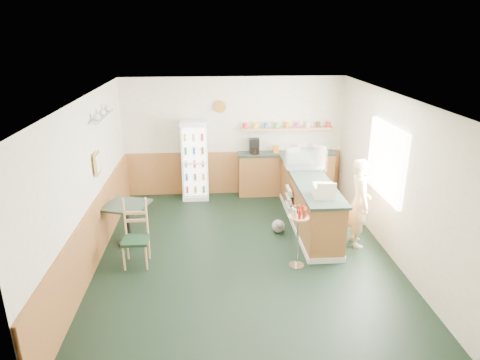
{
  "coord_description": "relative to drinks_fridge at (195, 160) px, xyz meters",
  "views": [
    {
      "loc": [
        -0.54,
        -6.52,
        3.71
      ],
      "look_at": [
        -0.03,
        0.6,
        1.16
      ],
      "focal_mm": 32.0,
      "sensor_mm": 36.0,
      "label": 1
    }
  ],
  "objects": [
    {
      "name": "display_case",
      "position": [
        2.25,
        -1.18,
        0.35
      ],
      "size": [
        0.8,
        0.42,
        0.45
      ],
      "color": "silver",
      "rests_on": "service_counter"
    },
    {
      "name": "drinks_fridge",
      "position": [
        0.0,
        0.0,
        0.0
      ],
      "size": [
        0.59,
        0.52,
        1.78
      ],
      "color": "white",
      "rests_on": "ground"
    },
    {
      "name": "condiment_stand",
      "position": [
        1.73,
        -3.17,
        -0.19
      ],
      "size": [
        0.33,
        0.33,
        1.04
      ],
      "rotation": [
        0.0,
        0.0,
        -0.1
      ],
      "color": "silver",
      "rests_on": "ground"
    },
    {
      "name": "room_envelope",
      "position": [
        0.67,
        -2.01,
        0.64
      ],
      "size": [
        5.04,
        6.02,
        2.72
      ],
      "color": "silver",
      "rests_on": "ground"
    },
    {
      "name": "ground",
      "position": [
        0.9,
        -2.74,
        -0.89
      ],
      "size": [
        6.0,
        6.0,
        0.0
      ],
      "primitive_type": "plane",
      "color": "black",
      "rests_on": "ground"
    },
    {
      "name": "cafe_table",
      "position": [
        -1.15,
        -2.18,
        -0.35
      ],
      "size": [
        0.87,
        0.87,
        0.76
      ],
      "rotation": [
        0.0,
        0.0,
        -0.31
      ],
      "color": "black",
      "rests_on": "ground"
    },
    {
      "name": "back_counter",
      "position": [
        2.09,
        0.06,
        -0.34
      ],
      "size": [
        2.24,
        0.42,
        1.69
      ],
      "color": "#9D6632",
      "rests_on": "ground"
    },
    {
      "name": "shopkeeper",
      "position": [
        2.95,
        -2.49,
        -0.08
      ],
      "size": [
        0.42,
        0.56,
        1.61
      ],
      "primitive_type": "imported",
      "rotation": [
        0.0,
        0.0,
        1.51
      ],
      "color": "tan",
      "rests_on": "ground"
    },
    {
      "name": "cafe_chair",
      "position": [
        -0.89,
        -2.85,
        -0.31
      ],
      "size": [
        0.42,
        0.42,
        1.11
      ],
      "rotation": [
        0.0,
        0.0,
        0.01
      ],
      "color": "black",
      "rests_on": "ground"
    },
    {
      "name": "service_counter",
      "position": [
        2.25,
        -1.66,
        -0.43
      ],
      "size": [
        0.68,
        3.01,
        1.01
      ],
      "color": "#9D6632",
      "rests_on": "ground"
    },
    {
      "name": "newspaper_rack",
      "position": [
        1.89,
        -1.5,
        -0.4
      ],
      "size": [
        0.09,
        0.43,
        0.51
      ],
      "color": "black",
      "rests_on": "ground"
    },
    {
      "name": "dog_doorstop",
      "position": [
        1.62,
        -1.96,
        -0.74
      ],
      "size": [
        0.25,
        0.32,
        0.3
      ],
      "rotation": [
        0.0,
        0.0,
        -0.01
      ],
      "color": "gray",
      "rests_on": "ground"
    },
    {
      "name": "cash_register",
      "position": [
        2.25,
        -2.65,
        0.22
      ],
      "size": [
        0.38,
        0.4,
        0.2
      ],
      "primitive_type": "cube",
      "rotation": [
        0.0,
        0.0,
        -0.1
      ],
      "color": "beige",
      "rests_on": "service_counter"
    }
  ]
}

